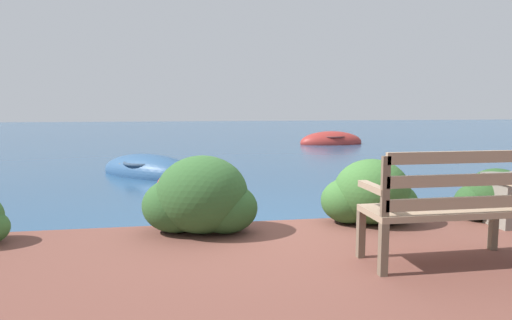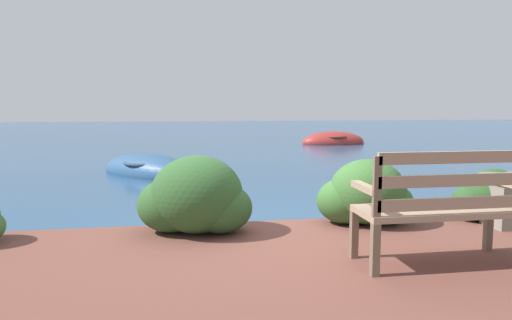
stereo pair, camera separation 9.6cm
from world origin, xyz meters
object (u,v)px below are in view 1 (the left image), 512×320
at_px(rowboat_nearest, 149,172).
at_px(rowboat_mid, 331,142).
at_px(mooring_buoy, 171,187).
at_px(park_bench, 449,205).

distance_m(rowboat_nearest, rowboat_mid, 9.55).
bearing_deg(mooring_buoy, park_bench, -64.40).
xyz_separation_m(park_bench, mooring_buoy, (-2.24, 4.67, -0.62)).
height_order(park_bench, mooring_buoy, park_bench).
bearing_deg(rowboat_nearest, rowboat_mid, -87.84).
bearing_deg(rowboat_mid, mooring_buoy, -124.65).
relative_size(park_bench, rowboat_nearest, 0.50).
height_order(park_bench, rowboat_nearest, park_bench).
bearing_deg(mooring_buoy, rowboat_mid, 56.26).
bearing_deg(park_bench, rowboat_mid, 77.30).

